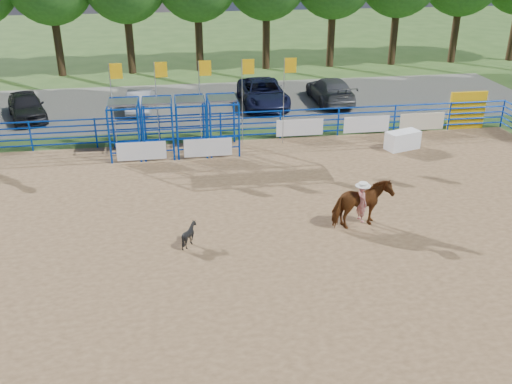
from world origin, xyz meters
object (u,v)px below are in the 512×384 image
car_d (330,90)px  horse_and_rider (362,203)px  car_a (26,106)px  car_c (263,93)px  calf (189,235)px  car_b (141,100)px  announcer_table (403,140)px

car_d → horse_and_rider: bearing=77.8°
car_a → car_c: size_ratio=0.80×
calf → car_b: size_ratio=0.20×
announcer_table → car_b: 15.13m
horse_and_rider → car_b: size_ratio=0.61×
car_d → calf: bearing=59.7°
calf → car_c: 16.90m
calf → car_b: car_b is taller
car_a → car_d: car_a is taller
car_c → horse_and_rider: bearing=-87.3°
car_c → calf: bearing=-108.2°
car_a → car_c: 13.40m
calf → announcer_table: bearing=-69.3°
announcer_table → horse_and_rider: 8.63m
car_b → calf: bearing=101.4°
car_c → announcer_table: bearing=-57.7°
car_b → announcer_table: bearing=150.4°
car_a → calf: bearing=-79.7°
car_a → car_b: 6.23m
announcer_table → car_b: car_b is taller
car_c → car_d: 4.18m
car_a → car_d: 17.58m
calf → car_a: bearing=12.5°
calf → horse_and_rider: bearing=-101.9°
car_c → car_d: bearing=1.3°
horse_and_rider → car_a: 20.77m
car_a → announcer_table: bearing=-40.1°
announcer_table → horse_and_rider: bearing=-121.6°
calf → car_b: 16.26m
announcer_table → car_a: 20.32m
announcer_table → car_a: size_ratio=0.37×
car_a → car_c: (13.38, 0.63, 0.02)m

